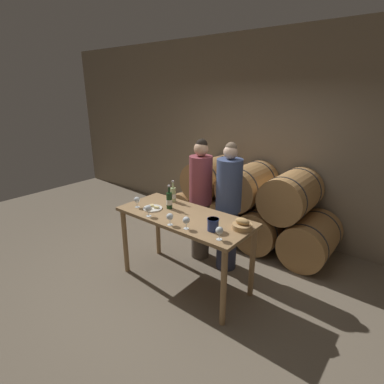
{
  "coord_description": "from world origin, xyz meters",
  "views": [
    {
      "loc": [
        2.12,
        -2.47,
        2.35
      ],
      "look_at": [
        0.0,
        0.14,
        1.19
      ],
      "focal_mm": 28.0,
      "sensor_mm": 36.0,
      "label": 1
    }
  ],
  "objects_px": {
    "wine_glass_far_left": "(137,200)",
    "tasting_table": "(184,225)",
    "wine_bottle_red": "(169,200)",
    "cheese_plate": "(153,208)",
    "bread_basket": "(242,225)",
    "wine_glass_right": "(186,220)",
    "wine_glass_far_right": "(219,231)",
    "wine_bottle_white": "(173,194)",
    "blue_crock": "(213,224)",
    "person_right": "(228,207)",
    "wine_glass_left": "(148,209)",
    "person_left": "(201,199)",
    "wine_glass_center": "(170,217)"
  },
  "relations": [
    {
      "from": "wine_bottle_red",
      "to": "blue_crock",
      "type": "height_order",
      "value": "wine_bottle_red"
    },
    {
      "from": "tasting_table",
      "to": "cheese_plate",
      "type": "height_order",
      "value": "cheese_plate"
    },
    {
      "from": "wine_glass_left",
      "to": "wine_glass_far_right",
      "type": "height_order",
      "value": "same"
    },
    {
      "from": "wine_bottle_red",
      "to": "wine_glass_left",
      "type": "height_order",
      "value": "wine_bottle_red"
    },
    {
      "from": "blue_crock",
      "to": "bread_basket",
      "type": "distance_m",
      "value": 0.32
    },
    {
      "from": "wine_glass_far_left",
      "to": "tasting_table",
      "type": "bearing_deg",
      "value": 16.41
    },
    {
      "from": "bread_basket",
      "to": "wine_glass_left",
      "type": "relative_size",
      "value": 1.55
    },
    {
      "from": "person_left",
      "to": "person_right",
      "type": "bearing_deg",
      "value": -0.02
    },
    {
      "from": "person_left",
      "to": "wine_bottle_white",
      "type": "relative_size",
      "value": 5.98
    },
    {
      "from": "wine_glass_center",
      "to": "wine_glass_right",
      "type": "bearing_deg",
      "value": 11.28
    },
    {
      "from": "tasting_table",
      "to": "wine_bottle_red",
      "type": "bearing_deg",
      "value": 170.88
    },
    {
      "from": "blue_crock",
      "to": "wine_glass_right",
      "type": "height_order",
      "value": "wine_glass_right"
    },
    {
      "from": "wine_bottle_white",
      "to": "wine_glass_far_left",
      "type": "relative_size",
      "value": 2.1
    },
    {
      "from": "tasting_table",
      "to": "wine_glass_right",
      "type": "xyz_separation_m",
      "value": [
        0.25,
        -0.26,
        0.23
      ]
    },
    {
      "from": "wine_bottle_red",
      "to": "wine_glass_right",
      "type": "distance_m",
      "value": 0.62
    },
    {
      "from": "person_left",
      "to": "wine_glass_right",
      "type": "bearing_deg",
      "value": -61.17
    },
    {
      "from": "wine_glass_right",
      "to": "wine_glass_far_right",
      "type": "distance_m",
      "value": 0.41
    },
    {
      "from": "wine_bottle_red",
      "to": "cheese_plate",
      "type": "bearing_deg",
      "value": -135.47
    },
    {
      "from": "person_left",
      "to": "wine_bottle_red",
      "type": "relative_size",
      "value": 5.69
    },
    {
      "from": "wine_glass_far_right",
      "to": "bread_basket",
      "type": "bearing_deg",
      "value": 81.06
    },
    {
      "from": "tasting_table",
      "to": "blue_crock",
      "type": "relative_size",
      "value": 12.6
    },
    {
      "from": "cheese_plate",
      "to": "wine_glass_far_right",
      "type": "height_order",
      "value": "wine_glass_far_right"
    },
    {
      "from": "person_right",
      "to": "wine_glass_far_right",
      "type": "height_order",
      "value": "person_right"
    },
    {
      "from": "wine_bottle_red",
      "to": "bread_basket",
      "type": "relative_size",
      "value": 1.42
    },
    {
      "from": "wine_bottle_red",
      "to": "wine_glass_left",
      "type": "bearing_deg",
      "value": -93.56
    },
    {
      "from": "person_right",
      "to": "blue_crock",
      "type": "xyz_separation_m",
      "value": [
        0.28,
        -0.75,
        0.12
      ]
    },
    {
      "from": "blue_crock",
      "to": "bread_basket",
      "type": "bearing_deg",
      "value": 44.81
    },
    {
      "from": "person_right",
      "to": "wine_glass_far_left",
      "type": "xyz_separation_m",
      "value": [
        -0.83,
        -0.82,
        0.14
      ]
    },
    {
      "from": "cheese_plate",
      "to": "wine_glass_right",
      "type": "relative_size",
      "value": 1.73
    },
    {
      "from": "wine_glass_left",
      "to": "wine_glass_center",
      "type": "bearing_deg",
      "value": -2.47
    },
    {
      "from": "wine_glass_far_left",
      "to": "wine_glass_left",
      "type": "xyz_separation_m",
      "value": [
        0.32,
        -0.11,
        0.0
      ]
    },
    {
      "from": "tasting_table",
      "to": "wine_glass_center",
      "type": "xyz_separation_m",
      "value": [
        0.05,
        -0.3,
        0.23
      ]
    },
    {
      "from": "blue_crock",
      "to": "wine_glass_far_right",
      "type": "height_order",
      "value": "wine_glass_far_right"
    },
    {
      "from": "wine_bottle_white",
      "to": "wine_glass_far_left",
      "type": "xyz_separation_m",
      "value": [
        -0.22,
        -0.44,
        -0.0
      ]
    },
    {
      "from": "tasting_table",
      "to": "wine_bottle_white",
      "type": "xyz_separation_m",
      "value": [
        -0.41,
        0.25,
        0.23
      ]
    },
    {
      "from": "person_left",
      "to": "wine_glass_left",
      "type": "distance_m",
      "value": 0.94
    },
    {
      "from": "tasting_table",
      "to": "person_right",
      "type": "xyz_separation_m",
      "value": [
        0.21,
        0.63,
        0.08
      ]
    },
    {
      "from": "wine_glass_left",
      "to": "wine_glass_far_right",
      "type": "distance_m",
      "value": 0.97
    },
    {
      "from": "bread_basket",
      "to": "cheese_plate",
      "type": "bearing_deg",
      "value": -169.67
    },
    {
      "from": "wine_glass_right",
      "to": "bread_basket",
      "type": "bearing_deg",
      "value": 38.63
    },
    {
      "from": "person_right",
      "to": "cheese_plate",
      "type": "relative_size",
      "value": 7.26
    },
    {
      "from": "bread_basket",
      "to": "wine_glass_right",
      "type": "height_order",
      "value": "wine_glass_right"
    },
    {
      "from": "wine_bottle_white",
      "to": "blue_crock",
      "type": "xyz_separation_m",
      "value": [
        0.9,
        -0.37,
        -0.03
      ]
    },
    {
      "from": "bread_basket",
      "to": "wine_glass_left",
      "type": "distance_m",
      "value": 1.1
    },
    {
      "from": "cheese_plate",
      "to": "wine_glass_left",
      "type": "distance_m",
      "value": 0.24
    },
    {
      "from": "tasting_table",
      "to": "cheese_plate",
      "type": "xyz_separation_m",
      "value": [
        -0.43,
        -0.1,
        0.14
      ]
    },
    {
      "from": "person_left",
      "to": "wine_glass_far_left",
      "type": "bearing_deg",
      "value": -114.92
    },
    {
      "from": "wine_bottle_white",
      "to": "wine_glass_left",
      "type": "height_order",
      "value": "wine_bottle_white"
    },
    {
      "from": "person_right",
      "to": "wine_glass_far_left",
      "type": "relative_size",
      "value": 12.59
    },
    {
      "from": "wine_bottle_red",
      "to": "wine_glass_right",
      "type": "relative_size",
      "value": 2.21
    }
  ]
}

